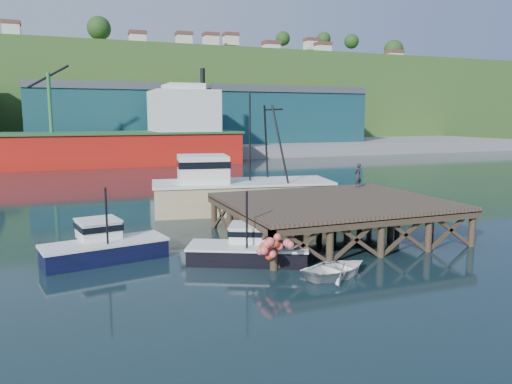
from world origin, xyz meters
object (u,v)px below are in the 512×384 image
boat_navy (103,245)px  dockworker (358,175)px  boat_black (249,248)px  dinghy (337,269)px  trawler (239,187)px

boat_navy → dockworker: dockworker is taller
boat_black → dockworker: size_ratio=3.75×
boat_black → dockworker: bearing=58.9°
dinghy → dockworker: dockworker is taller
boat_black → trawler: size_ratio=0.45×
boat_navy → dinghy: 11.13m
boat_navy → trawler: 13.75m
trawler → boat_navy: bearing=-128.1°
dinghy → trawler: bearing=-18.1°
boat_black → trawler: bearing=98.5°
dinghy → dockworker: 13.02m
boat_navy → boat_black: size_ratio=1.01×
trawler → dinghy: trawler is taller
dockworker → boat_navy: bearing=-7.8°
boat_navy → dockworker: (16.73, 3.98, 2.20)m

